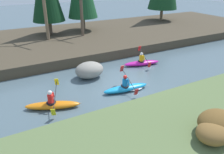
# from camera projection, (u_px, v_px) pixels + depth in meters

# --- Properties ---
(ground_plane) EXTENTS (90.00, 90.00, 0.00)m
(ground_plane) POSITION_uv_depth(u_px,v_px,m) (126.00, 85.00, 13.28)
(ground_plane) COLOR #4C606B
(riverbank_near) EXTENTS (44.00, 5.65, 0.84)m
(riverbank_near) POSITION_uv_depth(u_px,v_px,m) (200.00, 133.00, 8.62)
(riverbank_near) COLOR #5B7042
(riverbank_near) RESTS_ON ground
(riverbank_far) EXTENTS (44.00, 11.80, 0.75)m
(riverbank_far) POSITION_uv_depth(u_px,v_px,m) (72.00, 40.00, 21.13)
(riverbank_far) COLOR #473D2D
(riverbank_far) RESTS_ON ground
(bare_tree_mid_downstream) EXTENTS (3.27, 3.23, 5.90)m
(bare_tree_mid_downstream) POSITION_uv_depth(u_px,v_px,m) (45.00, 8.00, 18.79)
(bare_tree_mid_downstream) COLOR #7A664C
(bare_tree_mid_downstream) RESTS_ON riverbank_far
(bare_tree_downstream) EXTENTS (2.89, 2.86, 5.19)m
(bare_tree_downstream) POSITION_uv_depth(u_px,v_px,m) (81.00, 9.00, 20.18)
(bare_tree_downstream) COLOR brown
(bare_tree_downstream) RESTS_ON riverbank_far
(shrub_clump_second) EXTENTS (1.28, 1.06, 0.69)m
(shrub_clump_second) POSITION_uv_depth(u_px,v_px,m) (213.00, 133.00, 7.48)
(shrub_clump_second) COLOR brown
(shrub_clump_second) RESTS_ON riverbank_near
(shrub_clump_third) EXTENTS (1.54, 1.29, 0.84)m
(shrub_clump_third) POSITION_uv_depth(u_px,v_px,m) (218.00, 123.00, 7.88)
(shrub_clump_third) COLOR brown
(shrub_clump_third) RESTS_ON riverbank_near
(kayaker_lead) EXTENTS (2.79, 2.06, 1.20)m
(kayaker_lead) POSITION_uv_depth(u_px,v_px,m) (142.00, 62.00, 16.14)
(kayaker_lead) COLOR #C61999
(kayaker_lead) RESTS_ON ground
(kayaker_middle) EXTENTS (2.79, 2.07, 1.20)m
(kayaker_middle) POSITION_uv_depth(u_px,v_px,m) (127.00, 87.00, 12.61)
(kayaker_middle) COLOR #1993D6
(kayaker_middle) RESTS_ON ground
(kayaker_trailing) EXTENTS (2.73, 1.99, 1.20)m
(kayaker_trailing) POSITION_uv_depth(u_px,v_px,m) (53.00, 104.00, 10.92)
(kayaker_trailing) COLOR orange
(kayaker_trailing) RESTS_ON ground
(boulder_midstream) EXTENTS (1.86, 1.46, 1.05)m
(boulder_midstream) POSITION_uv_depth(u_px,v_px,m) (89.00, 70.00, 14.08)
(boulder_midstream) COLOR gray
(boulder_midstream) RESTS_ON ground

